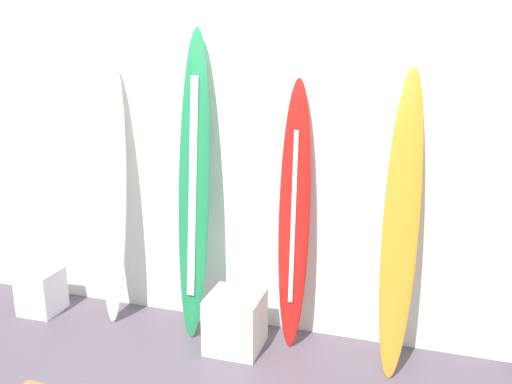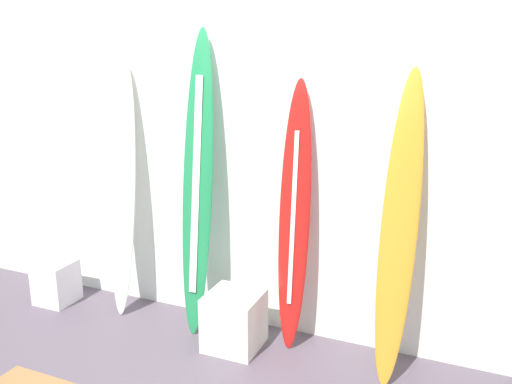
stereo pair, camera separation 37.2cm
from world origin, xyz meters
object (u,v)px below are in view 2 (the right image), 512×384
at_px(surfboard_ivory, 123,192).
at_px(surfboard_emerald, 198,186).
at_px(display_block_center, 234,320).
at_px(surfboard_sunset, 399,230).
at_px(display_block_left, 56,282).
at_px(surfboard_crimson, 294,219).

relative_size(surfboard_ivory, surfboard_emerald, 0.89).
distance_m(surfboard_ivory, display_block_center, 1.35).
relative_size(surfboard_ivory, display_block_center, 4.90).
relative_size(surfboard_sunset, display_block_left, 5.55).
relative_size(surfboard_emerald, surfboard_sunset, 1.13).
bearing_deg(display_block_left, surfboard_ivory, 13.41).
relative_size(surfboard_emerald, display_block_center, 5.50).
height_order(surfboard_ivory, display_block_center, surfboard_ivory).
height_order(surfboard_sunset, display_block_center, surfboard_sunset).
bearing_deg(surfboard_crimson, surfboard_emerald, -176.15).
height_order(surfboard_crimson, display_block_center, surfboard_crimson).
bearing_deg(surfboard_ivory, display_block_left, -166.59).
bearing_deg(surfboard_ivory, surfboard_sunset, -1.79).
relative_size(surfboard_ivory, display_block_left, 5.58).
bearing_deg(display_block_center, surfboard_ivory, 169.56).
bearing_deg(surfboard_emerald, surfboard_crimson, 3.85).
height_order(surfboard_ivory, surfboard_sunset, surfboard_ivory).
distance_m(surfboard_emerald, display_block_left, 1.65).
bearing_deg(surfboard_sunset, display_block_center, -173.31).
height_order(surfboard_crimson, display_block_left, surfboard_crimson).
distance_m(surfboard_emerald, surfboard_crimson, 0.76).
bearing_deg(surfboard_crimson, display_block_center, -149.38).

